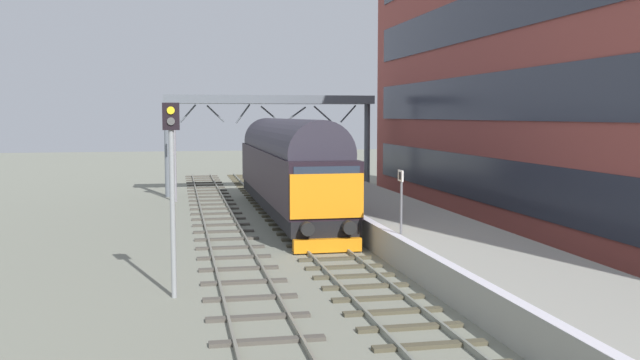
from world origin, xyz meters
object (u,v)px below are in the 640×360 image
object	(u,v)px
signal_post_near	(172,179)
platform_number_sign	(401,192)
signal_post_mid	(175,147)
diesel_locomotive	(288,165)
waiting_passenger	(344,171)

from	to	relation	value
signal_post_near	platform_number_sign	bearing A→B (deg)	21.72
signal_post_near	signal_post_mid	world-z (taller)	signal_post_near
diesel_locomotive	waiting_passenger	xyz separation A→B (m)	(3.25, 2.27, -0.49)
signal_post_near	platform_number_sign	world-z (taller)	signal_post_near
signal_post_near	signal_post_mid	bearing A→B (deg)	90.00
signal_post_mid	platform_number_sign	xyz separation A→B (m)	(7.21, -18.55, -0.68)
waiting_passenger	signal_post_near	bearing A→B (deg)	-178.81
diesel_locomotive	signal_post_mid	xyz separation A→B (m)	(-5.27, 7.25, 0.58)
signal_post_near	waiting_passenger	size ratio (longest dim) A/B	3.15
diesel_locomotive	signal_post_near	bearing A→B (deg)	-110.39
signal_post_near	platform_number_sign	size ratio (longest dim) A/B	2.50
signal_post_near	signal_post_mid	distance (m)	21.42
platform_number_sign	waiting_passenger	distance (m)	13.64
platform_number_sign	waiting_passenger	size ratio (longest dim) A/B	1.26
diesel_locomotive	waiting_passenger	size ratio (longest dim) A/B	11.15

